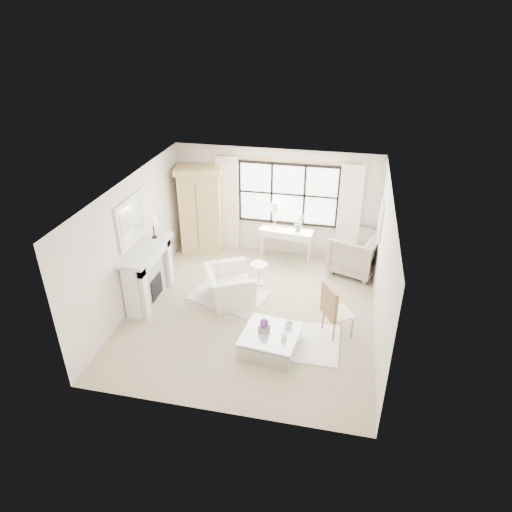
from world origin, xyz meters
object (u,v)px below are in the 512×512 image
(club_armchair, at_px, (229,286))
(armoire, at_px, (201,210))
(console_table, at_px, (286,244))
(coffee_table, at_px, (270,341))

(club_armchair, bearing_deg, armoire, 4.76)
(console_table, bearing_deg, coffee_table, -78.93)
(club_armchair, height_order, coffee_table, club_armchair)
(armoire, height_order, console_table, armoire)
(armoire, distance_m, coffee_table, 4.39)
(armoire, height_order, club_armchair, armoire)
(coffee_table, bearing_deg, console_table, 100.75)
(coffee_table, bearing_deg, armoire, 131.28)
(armoire, relative_size, club_armchair, 2.03)
(console_table, bearing_deg, club_armchair, -106.66)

